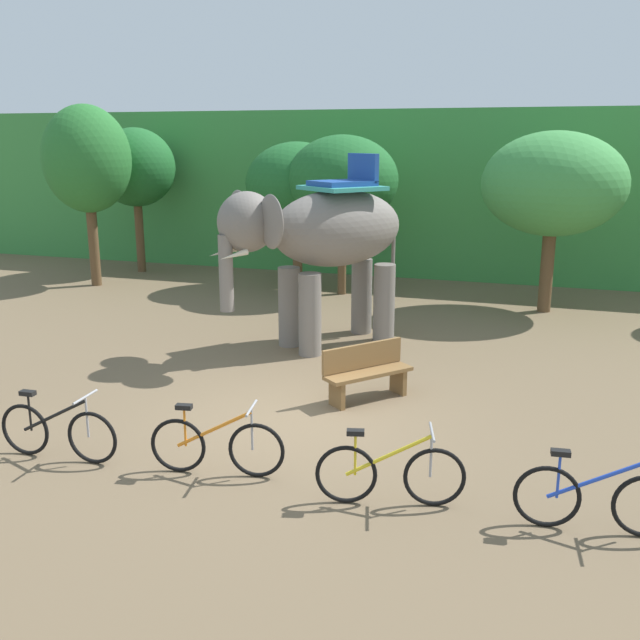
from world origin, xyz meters
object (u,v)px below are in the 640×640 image
Objects in this scene: elephant at (323,237)px; tree_left at (136,168)px; bike_yellow at (390,473)px; bike_black at (58,431)px; bike_orange at (217,446)px; tree_center_right at (554,185)px; bike_blue at (596,499)px; tree_center at (343,180)px; wooden_bench at (366,370)px; tree_far_right at (297,184)px; tree_right at (87,160)px.

tree_left is at bearing 142.67° from elephant.
bike_black is at bearing -177.72° from bike_yellow.
bike_yellow is (2.21, -0.07, 0.00)m from bike_orange.
tree_center_right is 2.49× the size of bike_blue.
bike_orange is at bearing -85.22° from elephant.
tree_center is 11.65m from bike_yellow.
bike_yellow reaches higher than wooden_bench.
bike_orange is at bearing 178.18° from bike_yellow.
bike_orange and bike_yellow have the same top height.
tree_left is 1.13× the size of elephant.
wooden_bench is at bearing -59.40° from elephant.
tree_left is 7.03m from tree_center.
tree_center_right is at bearing 69.92° from wooden_bench.
bike_orange is (2.96, -11.16, -2.48)m from tree_far_right.
tree_center_right is 6.15m from elephant.
tree_center is (6.98, 1.05, -0.48)m from tree_right.
bike_blue is at bearing -49.86° from elephant.
elephant reaches higher than wooden_bench.
tree_far_right is 13.57m from bike_blue.
tree_right is 11.94m from wooden_bench.
tree_left is 2.56× the size of bike_black.
tree_left is 2.63× the size of bike_yellow.
tree_right is at bearing -91.52° from tree_left.
tree_far_right reaches higher than bike_orange.
tree_far_right reaches higher than bike_yellow.
elephant is 2.29× the size of bike_orange.
wooden_bench is at bearing -110.08° from tree_center_right.
tree_left is at bearing 88.48° from tree_right.
tree_left is 13.95m from bike_black.
tree_left reaches higher than bike_blue.
tree_right is at bearing -164.36° from tree_far_right.
tree_left reaches higher than elephant.
elephant is at bearing 120.60° from wooden_bench.
tree_right is 16.36m from bike_blue.
bike_yellow is (10.64, -11.96, -2.80)m from tree_left.
bike_black is at bearing -133.73° from wooden_bench.
tree_left is 2.57× the size of bike_blue.
elephant is (8.01, -3.78, -1.29)m from tree_right.
elephant is (2.47, -5.33, -0.66)m from tree_far_right.
bike_orange is 1.01× the size of bike_yellow.
tree_left is at bearing 137.49° from wooden_bench.
bike_orange is 2.21m from bike_yellow.
wooden_bench is at bearing -33.93° from tree_right.
tree_right is 14.76m from bike_yellow.
wooden_bench is (1.09, 3.15, 0.09)m from bike_orange.
elephant reaches higher than bike_yellow.
tree_right reaches higher than tree_center_right.
bike_black is 4.70m from wooden_bench.
wooden_bench is at bearing -42.51° from tree_left.
tree_center is 2.44× the size of bike_blue.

